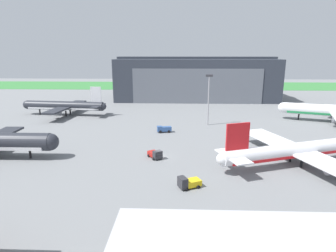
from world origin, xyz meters
TOP-DOWN VIEW (x-y plane):
  - ground_plane at (0.00, 0.00)m, footprint 440.00×440.00m
  - grass_field_strip at (0.00, 161.07)m, footprint 440.00×56.00m
  - maintenance_hangar at (13.80, 94.36)m, footprint 85.71×32.60m
  - airliner_near_left at (33.04, -2.64)m, footprint 41.85×38.53m
  - airliner_far_right at (62.28, 38.93)m, footprint 37.82×32.27m
  - airliner_far_left at (-42.50, 48.07)m, footprint 35.83×29.33m
  - baggage_tug at (6.47, -15.96)m, footprint 4.78×3.82m
  - ops_van at (-0.17, 23.22)m, footprint 4.82×2.73m
  - fuel_bowser at (-1.10, -0.34)m, footprint 4.05×4.64m
  - apron_light_mast at (14.96, 33.67)m, footprint 2.40×0.50m

SIDE VIEW (x-z plane):
  - ground_plane at x=0.00m, z-range 0.00..0.00m
  - grass_field_strip at x=0.00m, z-range 0.00..0.08m
  - fuel_bowser at x=-1.10m, z-range -0.07..2.12m
  - baggage_tug at x=6.47m, z-range -0.09..2.22m
  - ops_van at x=-0.17m, z-range 0.09..2.21m
  - airliner_near_left at x=33.04m, z-range -2.13..8.89m
  - airliner_far_left at x=-42.50m, z-range -2.09..9.92m
  - airliner_far_right at x=62.28m, z-range -2.53..11.07m
  - apron_light_mast at x=14.96m, z-range 1.61..19.49m
  - maintenance_hangar at x=13.80m, z-range -0.46..22.66m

